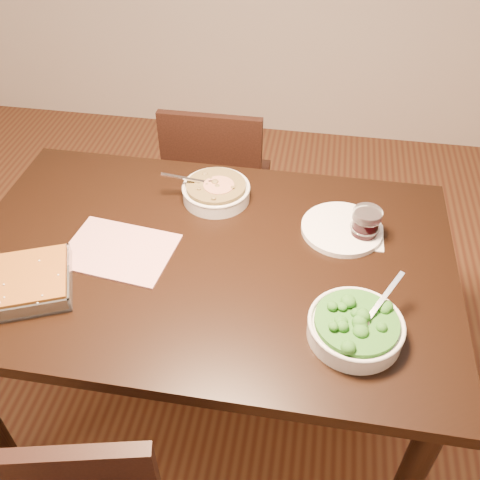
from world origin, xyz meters
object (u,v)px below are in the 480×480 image
at_px(dinner_plate, 342,229).
at_px(chair_far, 217,182).
at_px(baking_dish, 13,284).
at_px(broccoli_bowl, 356,327).
at_px(table, 207,278).
at_px(wine_tumbler, 366,223).
at_px(stew_bowl, 216,191).

distance_m(dinner_plate, chair_far, 0.81).
bearing_deg(baking_dish, broccoli_bowl, -22.81).
bearing_deg(table, broccoli_bowl, -27.69).
bearing_deg(dinner_plate, wine_tumbler, -14.22).
distance_m(table, chair_far, 0.76).
xyz_separation_m(broccoli_bowl, baking_dish, (-0.88, -0.00, -0.01)).
distance_m(broccoli_bowl, dinner_plate, 0.39).
bearing_deg(baking_dish, chair_far, 47.18).
height_order(table, broccoli_bowl, broccoli_bowl).
height_order(stew_bowl, baking_dish, stew_bowl).
bearing_deg(table, dinner_plate, 24.03).
bearing_deg(dinner_plate, broccoli_bowl, -84.14).
bearing_deg(broccoli_bowl, table, 152.31).
xyz_separation_m(broccoli_bowl, wine_tumbler, (0.02, 0.37, 0.02)).
bearing_deg(wine_tumbler, chair_far, 134.18).
bearing_deg(wine_tumbler, stew_bowl, 166.62).
distance_m(baking_dish, chair_far, 1.06).
bearing_deg(wine_tumbler, baking_dish, -157.71).
xyz_separation_m(table, broccoli_bowl, (0.42, -0.22, 0.13)).
relative_size(baking_dish, wine_tumbler, 3.77).
relative_size(dinner_plate, chair_far, 0.29).
xyz_separation_m(wine_tumbler, chair_far, (-0.56, 0.58, -0.33)).
distance_m(stew_bowl, baking_dish, 0.66).
bearing_deg(chair_far, broccoli_bowl, 119.20).
bearing_deg(chair_far, dinner_plate, 131.21).
relative_size(table, dinner_plate, 5.80).
height_order(stew_bowl, chair_far, chair_far).
relative_size(baking_dish, dinner_plate, 1.47).
height_order(dinner_plate, chair_far, chair_far).
bearing_deg(broccoli_bowl, baking_dish, -179.95).
xyz_separation_m(stew_bowl, dinner_plate, (0.40, -0.09, -0.02)).
xyz_separation_m(baking_dish, dinner_plate, (0.84, 0.39, -0.02)).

